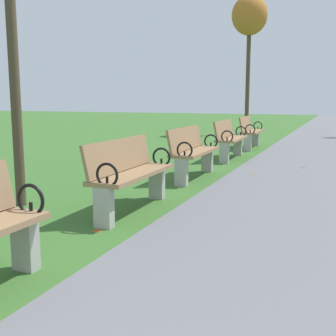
# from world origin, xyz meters

# --- Properties ---
(paved_walkway) EXTENTS (3.11, 44.00, 0.02)m
(paved_walkway) POSITION_xyz_m (1.55, 18.00, 0.01)
(paved_walkway) COLOR slate
(paved_walkway) RESTS_ON ground
(park_bench_3) EXTENTS (0.49, 1.61, 0.90)m
(park_bench_3) POSITION_xyz_m (-0.50, 5.19, 0.49)
(park_bench_3) COLOR #93704C
(park_bench_3) RESTS_ON ground
(park_bench_4) EXTENTS (0.49, 1.61, 0.90)m
(park_bench_4) POSITION_xyz_m (-0.50, 7.61, 0.49)
(park_bench_4) COLOR #93704C
(park_bench_4) RESTS_ON ground
(park_bench_5) EXTENTS (0.51, 1.61, 0.90)m
(park_bench_5) POSITION_xyz_m (-0.50, 10.25, 0.49)
(park_bench_5) COLOR #93704C
(park_bench_5) RESTS_ON ground
(park_bench_6) EXTENTS (0.55, 1.62, 0.90)m
(park_bench_6) POSITION_xyz_m (-0.50, 12.63, 0.49)
(park_bench_6) COLOR #93704C
(park_bench_6) RESTS_ON ground
(tree_3) EXTENTS (1.35, 1.35, 5.26)m
(tree_3) POSITION_xyz_m (-1.61, 17.40, 4.43)
(tree_3) COLOR #4C3D2D
(tree_3) RESTS_ON ground
(scattered_leaves) EXTENTS (4.92, 15.74, 0.02)m
(scattered_leaves) POSITION_xyz_m (-0.36, 7.19, 0.01)
(scattered_leaves) COLOR #93511E
(scattered_leaves) RESTS_ON ground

